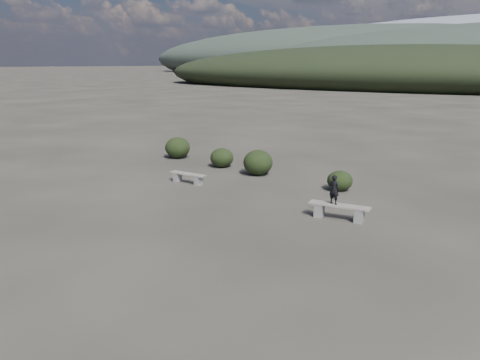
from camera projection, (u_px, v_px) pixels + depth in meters
The scene contains 8 objects.
ground at pixel (169, 240), 13.61m from camera, with size 1200.00×1200.00×0.00m, color #312C26.
bench_left at pixel (188, 177), 19.99m from camera, with size 1.74×0.43×0.43m.
bench_right at pixel (339, 210), 15.36m from camera, with size 2.04×0.71×0.50m.
seated_person at pixel (334, 189), 15.28m from camera, with size 0.36×0.24×0.98m, color black.
shrub_a at pixel (222, 158), 23.06m from camera, with size 1.15×1.15×0.94m, color black.
shrub_b at pixel (258, 162), 21.44m from camera, with size 1.35×1.35×1.16m, color black.
shrub_c at pixel (340, 181), 18.82m from camera, with size 1.02×1.02×0.82m, color black.
shrub_f at pixel (178, 148), 25.24m from camera, with size 1.34×1.34×1.13m, color black.
Camera 1 is at (9.01, -9.29, 5.01)m, focal length 35.00 mm.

